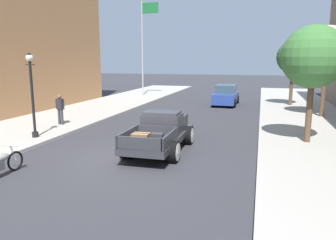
% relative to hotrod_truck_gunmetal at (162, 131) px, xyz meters
% --- Properties ---
extents(ground_plane, '(140.00, 140.00, 0.00)m').
position_rel_hotrod_truck_gunmetal_xyz_m(ground_plane, '(-0.64, -1.67, -0.75)').
color(ground_plane, '#333338').
extents(hotrod_truck_gunmetal, '(2.24, 4.97, 1.58)m').
position_rel_hotrod_truck_gunmetal_xyz_m(hotrod_truck_gunmetal, '(0.00, 0.00, 0.00)').
color(hotrod_truck_gunmetal, '#333338').
rests_on(hotrod_truck_gunmetal, ground).
extents(car_background_blue, '(1.93, 4.33, 1.65)m').
position_rel_hotrod_truck_gunmetal_xyz_m(car_background_blue, '(1.12, 14.26, 0.01)').
color(car_background_blue, '#284293').
rests_on(car_background_blue, ground).
extents(pedestrian_sidewalk_left, '(0.53, 0.22, 1.65)m').
position_rel_hotrod_truck_gunmetal_xyz_m(pedestrian_sidewalk_left, '(-6.66, 2.76, 0.33)').
color(pedestrian_sidewalk_left, '#333338').
rests_on(pedestrian_sidewalk_left, sidewalk_left).
extents(street_lamp_near, '(0.50, 0.32, 3.85)m').
position_rel_hotrod_truck_gunmetal_xyz_m(street_lamp_near, '(-6.04, -0.17, 1.63)').
color(street_lamp_near, black).
rests_on(street_lamp_near, sidewalk_left).
extents(flagpole, '(1.74, 0.16, 9.16)m').
position_rel_hotrod_truck_gunmetal_xyz_m(flagpole, '(-7.30, 18.05, 5.02)').
color(flagpole, '#B2B2B7').
rests_on(flagpole, sidewalk_left).
extents(street_tree_nearest, '(2.63, 2.63, 4.94)m').
position_rel_hotrod_truck_gunmetal_xyz_m(street_tree_nearest, '(5.88, 2.36, 3.00)').
color(street_tree_nearest, brown).
rests_on(street_tree_nearest, sidewalk_right).
extents(street_tree_second, '(2.73, 2.73, 5.57)m').
position_rel_hotrod_truck_gunmetal_xyz_m(street_tree_second, '(7.60, 9.58, 3.57)').
color(street_tree_second, brown).
rests_on(street_tree_second, sidewalk_right).
extents(street_tree_third, '(2.50, 2.50, 4.95)m').
position_rel_hotrod_truck_gunmetal_xyz_m(street_tree_third, '(6.12, 14.56, 3.07)').
color(street_tree_third, brown).
rests_on(street_tree_third, sidewalk_right).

